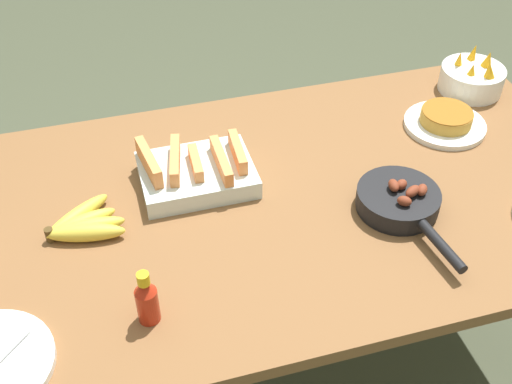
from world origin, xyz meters
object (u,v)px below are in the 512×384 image
skillet (400,201)px  hot_sauce_bottle (147,300)px  fruit_bowl_mango (472,78)px  frittata_plate_center (445,121)px  melon_tray (196,172)px  banana_bunch (82,225)px

skillet → hot_sauce_bottle: (-0.63, -0.16, 0.03)m
fruit_bowl_mango → frittata_plate_center: bearing=-137.4°
melon_tray → skillet: size_ratio=0.79×
melon_tray → fruit_bowl_mango: bearing=12.6°
skillet → hot_sauce_bottle: 0.65m
melon_tray → hot_sauce_bottle: 0.43m
fruit_bowl_mango → hot_sauce_bottle: 1.22m
fruit_bowl_mango → hot_sauce_bottle: hot_sauce_bottle is taller
banana_bunch → frittata_plate_center: bearing=8.2°
banana_bunch → frittata_plate_center: size_ratio=0.84×
fruit_bowl_mango → banana_bunch: bearing=-165.7°
fruit_bowl_mango → hot_sauce_bottle: bearing=-151.1°
banana_bunch → frittata_plate_center: 1.02m
frittata_plate_center → hot_sauce_bottle: 1.00m
skillet → melon_tray: bearing=-124.5°
frittata_plate_center → banana_bunch: bearing=-171.8°
fruit_bowl_mango → hot_sauce_bottle: size_ratio=1.42×
skillet → hot_sauce_bottle: hot_sauce_bottle is taller
banana_bunch → hot_sauce_bottle: size_ratio=1.43×
hot_sauce_bottle → fruit_bowl_mango: bearing=28.9°
fruit_bowl_mango → melon_tray: bearing=-167.4°
melon_tray → fruit_bowl_mango: 0.91m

